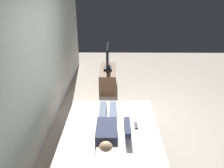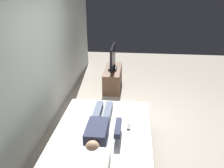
# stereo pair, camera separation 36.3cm
# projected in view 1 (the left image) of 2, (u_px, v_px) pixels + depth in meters

# --- Properties ---
(ground_plane) EXTENTS (10.00, 10.00, 0.00)m
(ground_plane) POSITION_uv_depth(u_px,v_px,m) (138.00, 127.00, 4.23)
(ground_plane) COLOR #ADA393
(back_wall) EXTENTS (6.40, 0.10, 2.80)m
(back_wall) POSITION_uv_depth(u_px,v_px,m) (47.00, 48.00, 4.05)
(back_wall) COLOR silver
(back_wall) RESTS_ON ground
(bed) EXTENTS (2.01, 1.45, 0.54)m
(bed) POSITION_uv_depth(u_px,v_px,m) (111.00, 149.00, 3.27)
(bed) COLOR brown
(bed) RESTS_ON ground
(pillow) EXTENTS (0.48, 0.34, 0.12)m
(pillow) POSITION_uv_depth(u_px,v_px,m) (110.00, 166.00, 2.51)
(pillow) COLOR silver
(pillow) RESTS_ON bed
(person) EXTENTS (1.26, 0.46, 0.18)m
(person) POSITION_uv_depth(u_px,v_px,m) (108.00, 127.00, 3.16)
(person) COLOR #2D334C
(person) RESTS_ON bed
(remote) EXTENTS (0.15, 0.04, 0.02)m
(remote) POSITION_uv_depth(u_px,v_px,m) (136.00, 125.00, 3.32)
(remote) COLOR black
(remote) RESTS_ON bed
(tv_stand) EXTENTS (1.10, 0.40, 0.50)m
(tv_stand) POSITION_uv_depth(u_px,v_px,m) (108.00, 78.00, 5.77)
(tv_stand) COLOR brown
(tv_stand) RESTS_ON ground
(tv) EXTENTS (0.88, 0.20, 0.59)m
(tv) POSITION_uv_depth(u_px,v_px,m) (108.00, 58.00, 5.55)
(tv) COLOR black
(tv) RESTS_ON tv_stand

